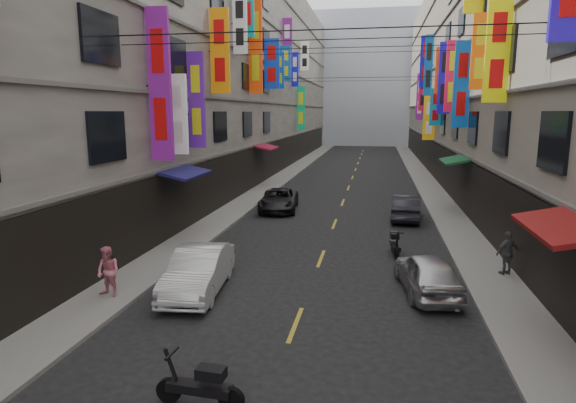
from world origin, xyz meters
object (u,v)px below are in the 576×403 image
at_px(scooter_crossing, 201,386).
at_px(car_left_far, 279,200).
at_px(car_right_mid, 427,273).
at_px(pedestrian_lfar, 108,272).
at_px(scooter_far_right, 395,244).
at_px(car_right_far, 406,207).
at_px(car_left_mid, 198,271).
at_px(pedestrian_rfar, 507,253).

relative_size(scooter_crossing, car_left_far, 0.40).
distance_m(car_right_mid, pedestrian_lfar, 9.81).
bearing_deg(scooter_far_right, car_left_far, -55.76).
bearing_deg(car_right_far, scooter_far_right, 87.02).
distance_m(car_left_mid, car_left_far, 13.05).
bearing_deg(pedestrian_rfar, scooter_crossing, 21.78).
bearing_deg(scooter_crossing, pedestrian_lfar, 48.42).
xyz_separation_m(car_left_mid, car_left_far, (-0.06, 13.05, -0.08)).
height_order(car_right_mid, pedestrian_lfar, pedestrian_lfar).
distance_m(scooter_crossing, car_right_mid, 8.49).
bearing_deg(car_left_far, pedestrian_lfar, -105.35).
height_order(scooter_crossing, car_left_far, car_left_far).
relative_size(car_left_mid, car_left_far, 0.96).
distance_m(pedestrian_lfar, pedestrian_rfar, 13.08).
xyz_separation_m(car_right_mid, car_right_far, (-0.06, 10.72, 0.01)).
xyz_separation_m(scooter_far_right, car_right_far, (0.79, 6.66, 0.22)).
relative_size(car_left_mid, car_right_mid, 1.12).
height_order(car_right_mid, pedestrian_rfar, pedestrian_rfar).
xyz_separation_m(scooter_crossing, car_right_far, (4.80, 17.67, 0.22)).
relative_size(pedestrian_lfar, pedestrian_rfar, 1.01).
bearing_deg(scooter_far_right, pedestrian_lfar, 31.47).
height_order(scooter_far_right, car_right_far, car_right_far).
relative_size(scooter_far_right, car_right_mid, 0.47).
relative_size(scooter_far_right, car_right_far, 0.45).
distance_m(scooter_far_right, car_right_far, 6.71).
bearing_deg(scooter_far_right, car_right_mid, 97.07).
bearing_deg(pedestrian_rfar, car_left_far, -72.16).
bearing_deg(scooter_crossing, scooter_far_right, -16.72).
bearing_deg(car_left_far, car_right_mid, -64.71).
distance_m(car_left_mid, car_right_mid, 7.20).
height_order(car_right_mid, car_right_far, car_right_far).
bearing_deg(car_left_mid, pedestrian_rfar, 12.18).
xyz_separation_m(car_left_far, car_right_far, (7.10, -1.13, 0.04)).
bearing_deg(car_left_far, car_right_far, -14.92).
bearing_deg(pedestrian_rfar, pedestrian_lfar, -8.36).
distance_m(scooter_far_right, car_left_mid, 8.17).
distance_m(car_left_far, car_right_mid, 13.85).
xyz_separation_m(scooter_crossing, pedestrian_lfar, (-4.66, 4.65, 0.45)).
height_order(car_left_far, car_right_mid, car_right_mid).
bearing_deg(pedestrian_rfar, car_right_far, -99.22).
bearing_deg(car_right_far, scooter_crossing, 78.55).
xyz_separation_m(car_left_far, car_right_mid, (7.16, -11.85, 0.03)).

